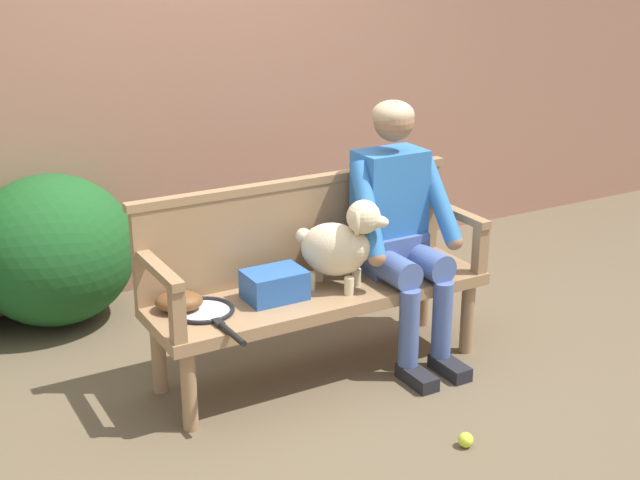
% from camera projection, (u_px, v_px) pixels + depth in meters
% --- Properties ---
extents(ground_plane, '(40.00, 40.00, 0.00)m').
position_uv_depth(ground_plane, '(320.00, 370.00, 4.39)').
color(ground_plane, brown).
extents(brick_garden_fence, '(8.00, 0.30, 2.33)m').
position_uv_depth(brick_garden_fence, '(189.00, 91.00, 5.33)').
color(brick_garden_fence, '#936651').
rests_on(brick_garden_fence, ground).
extents(hedge_bush_mid_left, '(0.90, 0.89, 0.84)m').
position_uv_depth(hedge_bush_mid_left, '(53.00, 250.00, 4.83)').
color(hedge_bush_mid_left, '#194C1E').
rests_on(hedge_bush_mid_left, ground).
extents(garden_bench, '(1.70, 0.51, 0.44)m').
position_uv_depth(garden_bench, '(320.00, 299.00, 4.26)').
color(garden_bench, '#93704C').
rests_on(garden_bench, ground).
extents(bench_backrest, '(1.74, 0.06, 0.50)m').
position_uv_depth(bench_backrest, '(298.00, 226.00, 4.34)').
color(bench_backrest, '#93704C').
rests_on(bench_backrest, garden_bench).
extents(bench_armrest_left_end, '(0.06, 0.51, 0.28)m').
position_uv_depth(bench_armrest_left_end, '(166.00, 288.00, 3.72)').
color(bench_armrest_left_end, '#93704C').
rests_on(bench_armrest_left_end, garden_bench).
extents(bench_armrest_right_end, '(0.06, 0.51, 0.28)m').
position_uv_depth(bench_armrest_right_end, '(465.00, 228.00, 4.48)').
color(bench_armrest_right_end, '#93704C').
rests_on(bench_armrest_right_end, garden_bench).
extents(person_seated, '(0.56, 0.65, 1.31)m').
position_uv_depth(person_seated, '(398.00, 222.00, 4.34)').
color(person_seated, black).
rests_on(person_seated, ground).
extents(dog_on_bench, '(0.39, 0.41, 0.46)m').
position_uv_depth(dog_on_bench, '(341.00, 244.00, 4.17)').
color(dog_on_bench, beige).
rests_on(dog_on_bench, garden_bench).
extents(tennis_racket, '(0.30, 0.56, 0.03)m').
position_uv_depth(tennis_racket, '(205.00, 312.00, 3.95)').
color(tennis_racket, black).
rests_on(tennis_racket, garden_bench).
extents(baseball_glove, '(0.27, 0.25, 0.09)m').
position_uv_depth(baseball_glove, '(179.00, 301.00, 3.98)').
color(baseball_glove, brown).
rests_on(baseball_glove, garden_bench).
extents(sports_bag, '(0.28, 0.20, 0.14)m').
position_uv_depth(sports_bag, '(275.00, 285.00, 4.10)').
color(sports_bag, '#2856A3').
rests_on(sports_bag, garden_bench).
extents(tennis_ball, '(0.07, 0.07, 0.07)m').
position_uv_depth(tennis_ball, '(466.00, 440.00, 3.72)').
color(tennis_ball, '#CCDB33').
rests_on(tennis_ball, ground).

